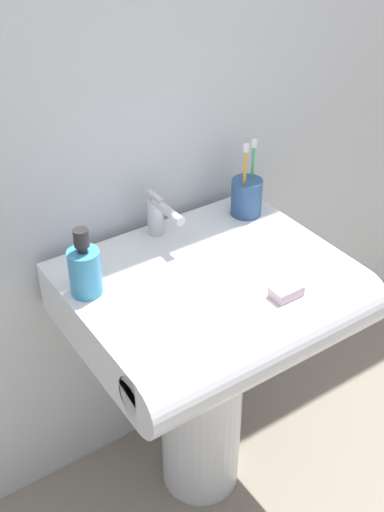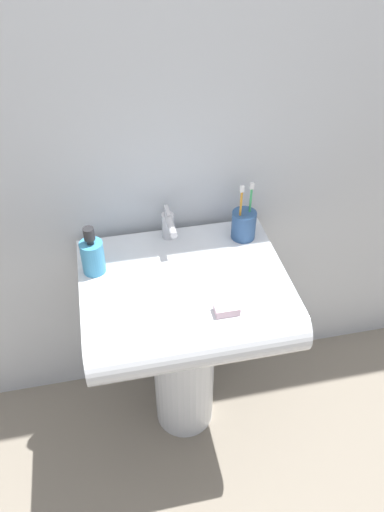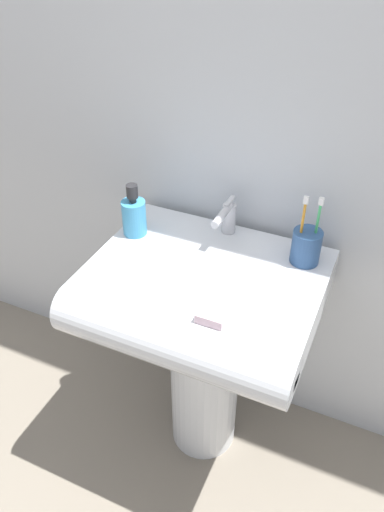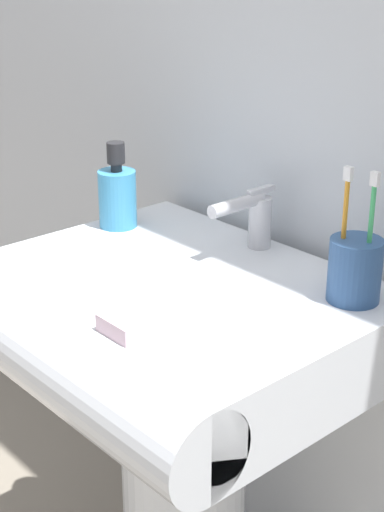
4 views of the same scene
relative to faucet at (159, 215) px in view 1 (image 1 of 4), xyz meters
The scene contains 8 objects.
ground_plane 0.80m from the faucet, 86.29° to the right, with size 6.00×6.00×0.00m, color gray.
wall_back 0.43m from the faucet, 83.87° to the left, with size 5.00×0.05×2.40m, color silver.
sink_pedestal 0.51m from the faucet, 86.29° to the right, with size 0.21×0.21×0.60m, color white.
sink_basin 0.25m from the faucet, 87.14° to the right, with size 0.60×0.50×0.13m.
faucet is the anchor object (origin of this frame).
toothbrush_cup 0.24m from the faucet, ahead, with size 0.08×0.08×0.20m.
soap_bottle 0.26m from the faucet, 157.20° to the right, with size 0.07×0.07×0.16m.
bar_soap 0.36m from the faucet, 74.34° to the right, with size 0.07×0.04×0.02m, color silver.
Camera 1 is at (-0.67, -0.94, 1.56)m, focal length 45.00 mm.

